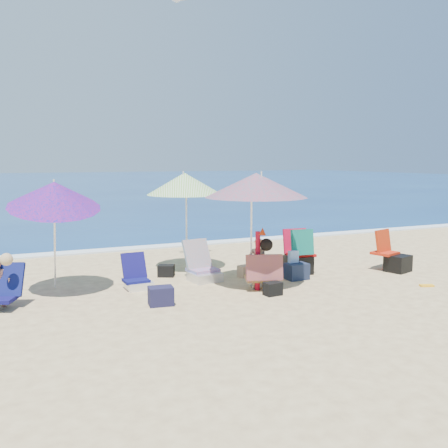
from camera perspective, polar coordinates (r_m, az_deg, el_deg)
name	(u,v)px	position (r m, az deg, el deg)	size (l,w,h in m)	color
ground	(263,291)	(9.07, 4.36, -7.54)	(120.00, 120.00, 0.00)	#D8BC84
sea	(43,184)	(52.92, -19.71, 4.31)	(120.00, 80.00, 0.12)	navy
foam	(172,246)	(13.67, -5.93, -2.43)	(120.00, 0.50, 0.04)	white
umbrella_turquoise	(256,185)	(9.05, 3.63, 4.38)	(2.29, 2.29, 2.12)	white
umbrella_striped	(185,184)	(10.44, -4.46, 4.53)	(1.98, 1.98, 2.08)	silver
umbrella_blue	(54,195)	(9.00, -18.57, 3.16)	(1.60, 1.66, 2.11)	white
furled_umbrella	(259,255)	(8.96, 3.91, -3.53)	(0.19, 0.41, 1.17)	#A70B20
chair_navy	(137,279)	(9.33, -9.74, -6.17)	(0.50, 0.57, 0.62)	#0D0F4E
chair_rainbow	(203,270)	(9.82, -2.43, -5.17)	(0.62, 0.81, 0.76)	#DE4E5C
camp_chair_left	(394,259)	(11.16, 18.63, -3.76)	(0.73, 0.78, 0.85)	red
camp_chair_right	(299,257)	(10.44, 8.40, -3.72)	(0.78, 0.71, 0.94)	#A70D0B
person_center	(261,265)	(9.07, 4.17, -4.60)	(0.69, 0.73, 0.94)	tan
person_left	(0,282)	(8.72, -23.94, -6.02)	(0.73, 0.68, 0.90)	tan
bag_navy_a	(161,296)	(8.24, -7.13, -8.04)	(0.42, 0.32, 0.30)	#191835
bag_black_a	(166,271)	(10.19, -6.53, -5.25)	(0.39, 0.35, 0.23)	black
bag_tan	(245,271)	(10.11, 2.39, -5.31)	(0.30, 0.24, 0.23)	tan
bag_navy_b	(297,271)	(9.98, 8.17, -5.30)	(0.43, 0.33, 0.31)	#192238
bag_black_b	(273,289)	(8.80, 5.51, -7.27)	(0.31, 0.23, 0.23)	black
orange_item	(427,286)	(10.08, 21.87, -6.45)	(0.27, 0.20, 0.03)	#FFAC1A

